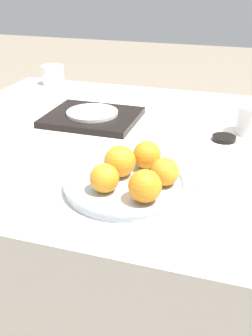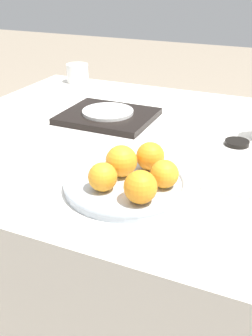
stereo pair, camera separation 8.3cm
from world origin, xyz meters
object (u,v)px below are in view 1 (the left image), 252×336
(orange_0, at_px, (120,161))
(cup_2, at_px, (53,75))
(orange_4, at_px, (104,178))
(napkin, at_px, (231,178))
(cup_0, at_px, (251,120))
(serving_tray, at_px, (92,117))
(orange_1, at_px, (145,186))
(orange_3, at_px, (147,155))
(side_plate, at_px, (92,113))
(fruit_platter, at_px, (126,184))
(orange_2, at_px, (165,172))
(soy_dish, at_px, (224,138))

(orange_0, height_order, cup_2, orange_0)
(orange_4, bearing_deg, napkin, 32.90)
(orange_4, distance_m, cup_0, 0.54)
(cup_0, height_order, napkin, cup_0)
(serving_tray, relative_size, napkin, 2.17)
(cup_2, distance_m, napkin, 0.98)
(cup_2, bearing_deg, cup_0, -21.82)
(orange_1, bearing_deg, cup_2, 127.25)
(orange_3, distance_m, side_plate, 0.39)
(orange_0, height_order, napkin, orange_0)
(fruit_platter, bearing_deg, side_plate, 121.34)
(orange_0, relative_size, orange_4, 1.16)
(orange_0, distance_m, cup_2, 0.87)
(orange_1, xyz_separation_m, cup_2, (-0.60, 0.79, -0.01))
(orange_2, distance_m, side_plate, 0.48)
(fruit_platter, relative_size, serving_tray, 0.97)
(orange_1, height_order, side_plate, orange_1)
(orange_1, distance_m, side_plate, 0.52)
(orange_0, xyz_separation_m, napkin, (0.24, 0.09, -0.05))
(orange_0, distance_m, orange_4, 0.08)
(cup_2, bearing_deg, fruit_platter, -53.31)
(orange_3, bearing_deg, soy_dish, 58.84)
(orange_0, xyz_separation_m, cup_2, (-0.52, 0.70, -0.01))
(serving_tray, bearing_deg, fruit_platter, -58.66)
(cup_0, bearing_deg, serving_tray, -175.64)
(serving_tray, bearing_deg, cup_0, 4.36)
(fruit_platter, xyz_separation_m, side_plate, (-0.23, 0.37, 0.01))
(fruit_platter, relative_size, orange_3, 4.18)
(cup_2, bearing_deg, side_plate, -48.31)
(orange_4, distance_m, serving_tray, 0.47)
(orange_3, bearing_deg, orange_4, -113.45)
(serving_tray, xyz_separation_m, side_plate, (0.00, 0.00, 0.02))
(napkin, distance_m, soy_dish, 0.23)
(napkin, bearing_deg, soy_dish, 98.86)
(cup_0, distance_m, soy_dish, 0.10)
(orange_2, relative_size, soy_dish, 0.92)
(orange_4, relative_size, cup_2, 0.68)
(orange_4, bearing_deg, fruit_platter, 58.65)
(serving_tray, xyz_separation_m, cup_0, (0.47, 0.04, 0.03))
(serving_tray, xyz_separation_m, soy_dish, (0.41, -0.04, -0.00))
(orange_1, xyz_separation_m, orange_4, (-0.09, 0.01, -0.00))
(orange_0, relative_size, cup_0, 0.86)
(orange_1, xyz_separation_m, napkin, (0.16, 0.17, -0.05))
(orange_0, xyz_separation_m, soy_dish, (0.20, 0.31, -0.05))
(fruit_platter, height_order, soy_dish, fruit_platter)
(orange_2, distance_m, orange_4, 0.13)
(fruit_platter, bearing_deg, cup_2, 126.69)
(orange_3, xyz_separation_m, cup_2, (-0.57, 0.65, -0.01))
(orange_3, distance_m, napkin, 0.20)
(fruit_platter, distance_m, serving_tray, 0.44)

